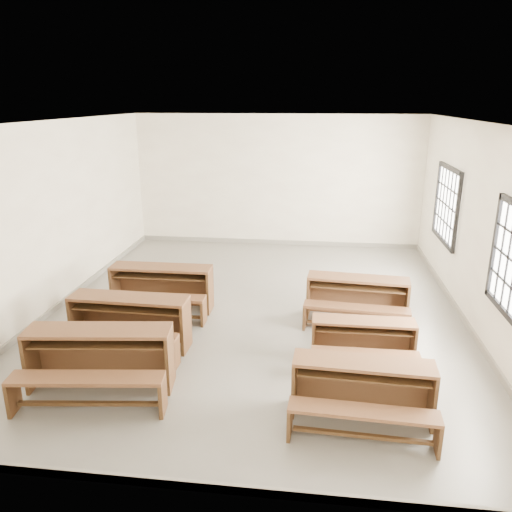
# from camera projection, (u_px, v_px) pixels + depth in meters

# --- Properties ---
(room) EXTENTS (8.50, 8.50, 3.20)m
(room) POSITION_uv_depth(u_px,v_px,m) (262.00, 189.00, 8.06)
(room) COLOR slate
(room) RESTS_ON ground
(desk_set_0) EXTENTS (1.90, 1.14, 0.81)m
(desk_set_0) POSITION_uv_depth(u_px,v_px,m) (99.00, 356.00, 6.22)
(desk_set_0) COLOR brown
(desk_set_0) RESTS_ON ground
(desk_set_1) EXTENTS (1.78, 0.96, 0.79)m
(desk_set_1) POSITION_uv_depth(u_px,v_px,m) (128.00, 319.00, 7.30)
(desk_set_1) COLOR brown
(desk_set_1) RESTS_ON ground
(desk_set_2) EXTENTS (1.75, 0.92, 0.79)m
(desk_set_2) POSITION_uv_depth(u_px,v_px,m) (161.00, 285.00, 8.62)
(desk_set_2) COLOR brown
(desk_set_2) RESTS_ON ground
(desk_set_3) EXTENTS (1.63, 0.90, 0.72)m
(desk_set_3) POSITION_uv_depth(u_px,v_px,m) (362.00, 387.00, 5.64)
(desk_set_3) COLOR brown
(desk_set_3) RESTS_ON ground
(desk_set_4) EXTENTS (1.41, 0.73, 0.63)m
(desk_set_4) POSITION_uv_depth(u_px,v_px,m) (363.00, 339.00, 6.88)
(desk_set_4) COLOR brown
(desk_set_4) RESTS_ON ground
(desk_set_5) EXTENTS (1.72, 1.00, 0.74)m
(desk_set_5) POSITION_uv_depth(u_px,v_px,m) (357.00, 296.00, 8.21)
(desk_set_5) COLOR brown
(desk_set_5) RESTS_ON ground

